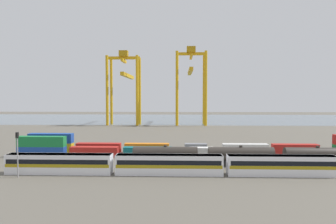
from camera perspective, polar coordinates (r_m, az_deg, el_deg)
The scene contains 19 objects.
ground_plane at distance 120.18m, azimuth 3.60°, elevation -4.57°, with size 420.00×420.00×0.00m, color #5B564C.
harbour_water at distance 224.11m, azimuth 2.90°, elevation -1.23°, with size 400.00×110.00×0.01m, color slate.
passenger_train at distance 61.50m, azimuth 0.20°, elevation -9.48°, with size 64.36×3.14×3.90m.
freight_tank_row at distance 71.10m, azimuth 13.22°, elevation -7.89°, with size 47.77×3.04×4.50m.
signal_mast at distance 65.44m, azimuth -25.94°, elevation -6.04°, with size 0.36×0.60×8.55m.
shipping_container_0 at distance 86.26m, azimuth -22.19°, elevation -6.74°, with size 12.10×2.44×2.60m, color #1C4299.
shipping_container_1 at distance 85.89m, azimuth -22.22°, elevation -5.02°, with size 12.10×2.44×2.60m, color #197538.
shipping_container_2 at distance 81.66m, azimuth -13.38°, elevation -7.13°, with size 12.10×2.44×2.60m, color #AD211C.
shipping_container_3 at distance 79.15m, azimuth -3.77°, elevation -7.38°, with size 12.10×2.44×2.60m, color #146066.
shipping_container_4 at distance 78.95m, azimuth 6.19°, elevation -7.41°, with size 6.04×2.44×2.60m, color silver.
shipping_container_5 at distance 92.10m, azimuth -20.71°, elevation -6.13°, with size 12.10×2.44×2.60m, color gold.
shipping_container_6 at distance 91.75m, azimuth -20.73°, elevation -4.52°, with size 12.10×2.44×2.60m, color #1C4299.
shipping_container_7 at distance 87.83m, azimuth -12.62°, elevation -6.44°, with size 12.10×2.44×2.60m, color #AD211C.
shipping_container_8 at distance 85.45m, azimuth -3.89°, elevation -6.64°, with size 12.10×2.44×2.60m, color orange.
shipping_container_9 at distance 85.11m, azimuth 5.13°, elevation -6.68°, with size 6.04×2.44×2.60m, color slate.
shipping_container_10 at distance 86.84m, azimuth 13.99°, elevation -6.56°, with size 12.10×2.44×2.60m, color silver.
shipping_container_11 at distance 90.52m, azimuth 22.32°, elevation -6.31°, with size 12.10×2.44×2.60m, color #AD211C.
gantry_crane_west at distance 179.10m, azimuth -7.95°, elevation 5.79°, with size 18.05×37.44×41.30m.
gantry_crane_central at distance 176.44m, azimuth 4.21°, elevation 6.32°, with size 17.05×37.88×43.39m.
Camera 1 is at (-3.17, -79.20, 15.03)m, focal length 33.16 mm.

